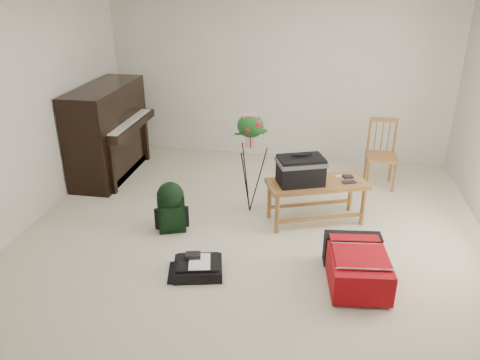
% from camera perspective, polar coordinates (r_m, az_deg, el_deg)
% --- Properties ---
extents(floor, '(5.00, 5.50, 0.01)m').
position_cam_1_polar(floor, '(4.90, 1.01, -8.33)').
color(floor, beige).
rests_on(floor, ground).
extents(wall_back, '(5.00, 0.04, 2.50)m').
position_cam_1_polar(wall_back, '(7.00, 4.72, 12.75)').
color(wall_back, silver).
rests_on(wall_back, floor).
extents(wall_left, '(0.04, 5.50, 2.50)m').
position_cam_1_polar(wall_left, '(5.33, -26.69, 6.55)').
color(wall_left, silver).
rests_on(wall_left, floor).
extents(piano, '(0.71, 1.50, 1.25)m').
position_cam_1_polar(piano, '(6.66, -15.67, 5.52)').
color(piano, black).
rests_on(piano, floor).
extents(bench, '(1.18, 0.79, 0.84)m').
position_cam_1_polar(bench, '(5.20, 7.96, 0.90)').
color(bench, olive).
rests_on(bench, floor).
extents(dining_chair, '(0.39, 0.39, 0.89)m').
position_cam_1_polar(dining_chair, '(6.39, 16.85, 3.00)').
color(dining_chair, olive).
rests_on(dining_chair, floor).
extents(red_suitcase, '(0.60, 0.82, 0.33)m').
position_cam_1_polar(red_suitcase, '(4.50, 14.04, -9.76)').
color(red_suitcase, '#AF071B').
rests_on(red_suitcase, floor).
extents(black_duffel, '(0.52, 0.45, 0.19)m').
position_cam_1_polar(black_duffel, '(4.52, -5.15, -10.55)').
color(black_duffel, black).
rests_on(black_duffel, floor).
extents(green_backpack, '(0.33, 0.31, 0.57)m').
position_cam_1_polar(green_backpack, '(5.12, -8.43, -3.00)').
color(green_backpack, black).
rests_on(green_backpack, floor).
extents(flower_stand, '(0.43, 0.43, 1.23)m').
position_cam_1_polar(flower_stand, '(5.37, 1.24, 1.92)').
color(flower_stand, black).
rests_on(flower_stand, floor).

